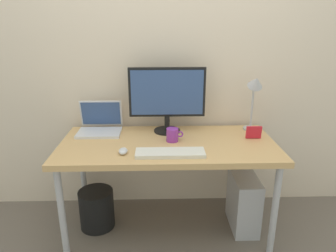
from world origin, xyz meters
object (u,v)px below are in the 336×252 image
at_px(monitor, 167,96).
at_px(laptop, 100,124).
at_px(desk_lamp, 255,91).
at_px(computer_tower, 243,202).
at_px(coffee_mug, 173,135).
at_px(mouse, 123,151).
at_px(wastebasket, 97,209).
at_px(keyboard, 170,153).
at_px(photo_frame, 254,132).
at_px(desk, 168,150).

xyz_separation_m(monitor, laptop, (-0.51, 0.02, -0.22)).
bearing_deg(desk_lamp, monitor, -179.94).
distance_m(laptop, computer_tower, 1.24).
bearing_deg(laptop, coffee_mug, -21.84).
xyz_separation_m(laptop, desk_lamp, (1.16, -0.02, 0.26)).
relative_size(monitor, computer_tower, 1.34).
bearing_deg(mouse, monitor, 54.07).
distance_m(desk_lamp, wastebasket, 1.49).
height_order(laptop, keyboard, laptop).
bearing_deg(coffee_mug, photo_frame, 3.35).
height_order(monitor, desk_lamp, monitor).
height_order(desk, laptop, laptop).
relative_size(laptop, computer_tower, 0.76).
distance_m(monitor, coffee_mug, 0.31).
distance_m(desk, keyboard, 0.22).
bearing_deg(desk_lamp, keyboard, -145.88).
bearing_deg(desk, computer_tower, -0.16).
bearing_deg(coffee_mug, mouse, -147.74).
relative_size(photo_frame, wastebasket, 0.37).
relative_size(desk, photo_frame, 13.65).
distance_m(laptop, desk_lamp, 1.19).
xyz_separation_m(desk_lamp, keyboard, (-0.64, -0.44, -0.30)).
xyz_separation_m(monitor, computer_tower, (0.57, -0.22, -0.77)).
distance_m(desk, coffee_mug, 0.11).
relative_size(desk, keyboard, 3.41).
xyz_separation_m(monitor, coffee_mug, (0.03, -0.20, -0.23)).
height_order(laptop, desk_lamp, desk_lamp).
distance_m(desk, mouse, 0.35).
xyz_separation_m(mouse, wastebasket, (-0.25, 0.22, -0.57)).
bearing_deg(keyboard, coffee_mug, 83.87).
xyz_separation_m(desk, photo_frame, (0.62, 0.05, 0.11)).
bearing_deg(wastebasket, desk_lamp, 8.99).
bearing_deg(wastebasket, monitor, 19.05).
height_order(laptop, photo_frame, laptop).
bearing_deg(photo_frame, coffee_mug, -176.65).
height_order(photo_frame, wastebasket, photo_frame).
height_order(monitor, photo_frame, monitor).
distance_m(coffee_mug, wastebasket, 0.83).
xyz_separation_m(desk, desk_lamp, (0.65, 0.22, 0.37)).
height_order(laptop, mouse, laptop).
distance_m(laptop, keyboard, 0.69).
bearing_deg(keyboard, monitor, 90.68).
xyz_separation_m(coffee_mug, photo_frame, (0.58, 0.03, 0.00)).
relative_size(desk, laptop, 4.69).
xyz_separation_m(desk, keyboard, (0.01, -0.21, 0.07)).
xyz_separation_m(coffee_mug, computer_tower, (0.54, -0.02, -0.54)).
xyz_separation_m(monitor, keyboard, (0.01, -0.44, -0.27)).
distance_m(laptop, coffee_mug, 0.59).
xyz_separation_m(desk_lamp, mouse, (-0.94, -0.41, -0.30)).
height_order(laptop, wastebasket, laptop).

